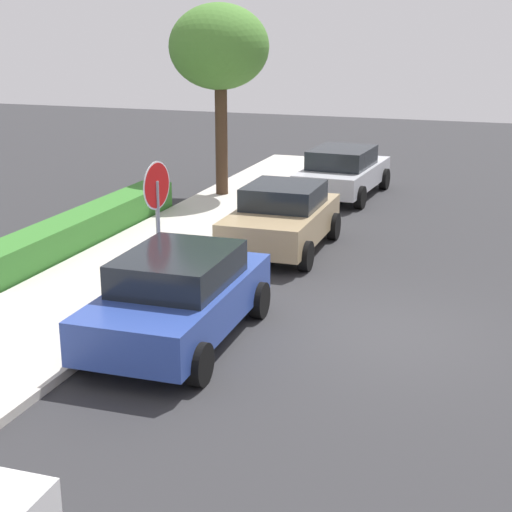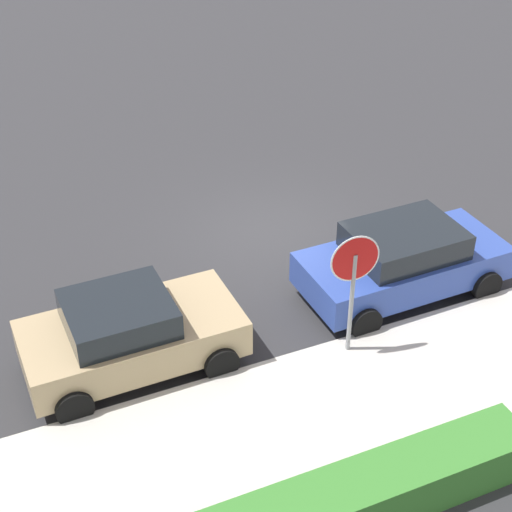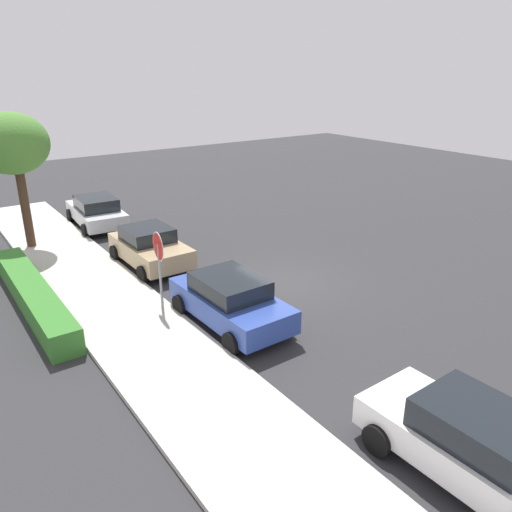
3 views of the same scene
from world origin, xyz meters
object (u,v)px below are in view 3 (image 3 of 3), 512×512
object	(u,v)px
parked_car_tan	(150,247)
street_tree_near_corner	(12,145)
parked_car_silver	(96,211)
parked_car_blue	(230,300)
parked_car_white	(476,445)
stop_sign	(159,257)

from	to	relation	value
parked_car_tan	street_tree_near_corner	bearing A→B (deg)	35.25
street_tree_near_corner	parked_car_silver	bearing A→B (deg)	-68.55
parked_car_blue	street_tree_near_corner	xyz separation A→B (m)	(10.31, 3.34, 3.48)
parked_car_white	parked_car_silver	bearing A→B (deg)	1.18
parked_car_blue	parked_car_tan	world-z (taller)	parked_car_blue
parked_car_blue	parked_car_silver	size ratio (longest dim) A/B	0.97
stop_sign	parked_car_blue	world-z (taller)	stop_sign
stop_sign	parked_car_white	distance (m)	9.63
parked_car_tan	parked_car_white	xyz separation A→B (m)	(-13.10, -0.41, 0.01)
stop_sign	street_tree_near_corner	size ratio (longest dim) A/B	0.47
parked_car_white	street_tree_near_corner	bearing A→B (deg)	11.87
street_tree_near_corner	parked_car_tan	bearing A→B (deg)	-144.75
stop_sign	parked_car_silver	bearing A→B (deg)	-7.53
stop_sign	parked_car_blue	xyz separation A→B (m)	(-1.92, -1.27, -1.01)
parked_car_white	parked_car_silver	distance (m)	19.14
parked_car_white	street_tree_near_corner	size ratio (longest dim) A/B	0.78
street_tree_near_corner	parked_car_blue	bearing A→B (deg)	-162.06
stop_sign	parked_car_silver	size ratio (longest dim) A/B	0.59
stop_sign	street_tree_near_corner	distance (m)	8.99
stop_sign	parked_car_white	xyz separation A→B (m)	(-9.43, -1.68, -1.02)
parked_car_blue	parked_car_silver	world-z (taller)	parked_car_blue
stop_sign	parked_car_blue	bearing A→B (deg)	-146.50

